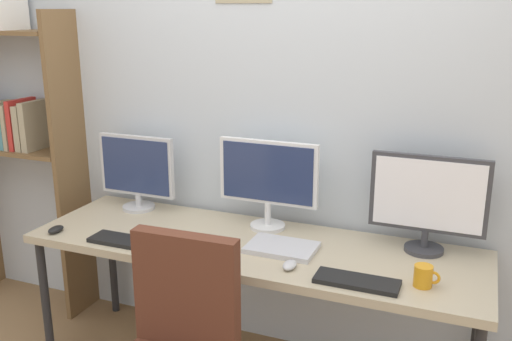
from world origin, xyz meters
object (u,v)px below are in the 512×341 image
Objects in this scene: monitor_center at (268,178)px; monitor_right at (428,200)px; mouse_left_side at (290,265)px; coffee_mug at (424,276)px; desk at (252,253)px; bookshelf at (6,109)px; keyboard_left at (127,241)px; mouse_right_side at (56,229)px; laptop_closed at (282,248)px; keyboard_right at (357,281)px; monitor_left at (137,170)px.

monitor_center reaches higher than monitor_right.
coffee_mug is at bearing 4.78° from mouse_left_side.
mouse_left_side reaches higher than desk.
bookshelf is 20.71× the size of mouse_left_side.
bookshelf is 1.33m from keyboard_left.
coffee_mug is at bearing -24.07° from monitor_center.
laptop_closed is (1.13, 0.22, -0.00)m from mouse_right_side.
mouse_right_side is at bearing -168.81° from laptop_closed.
keyboard_right is 0.45m from laptop_closed.
monitor_center is at bearing 124.07° from laptop_closed.
monitor_right reaches higher than mouse_left_side.
monitor_left is at bearing 161.71° from keyboard_right.
bookshelf reaches higher than keyboard_left.
keyboard_left is 1.38m from coffee_mug.
mouse_right_side is (-0.97, -0.46, -0.25)m from monitor_center.
bookshelf is at bearing 172.20° from laptop_closed.
mouse_left_side is at bearing 174.01° from keyboard_right.
monitor_left is 0.86× the size of monitor_right.
laptop_closed reaches higher than keyboard_right.
desk is 1.00m from mouse_right_side.
coffee_mug is at bearing -8.64° from bookshelf.
monitor_left is 1.31× the size of keyboard_right.
keyboard_right is 0.27m from coffee_mug.
bookshelf reaches higher than coffee_mug.
keyboard_right is 3.27× the size of coffee_mug.
monitor_left reaches higher than mouse_left_side.
keyboard_left is 1.07× the size of keyboard_right.
laptop_closed is at bearing -14.20° from monitor_left.
keyboard_left is 0.82m from mouse_left_side.
monitor_left is 1.13m from mouse_left_side.
mouse_left_side is at bearing 2.22° from keyboard_left.
desk is 4.23× the size of monitor_center.
keyboard_right is 3.61× the size of mouse_right_side.
keyboard_left is (1.14, -0.46, -0.50)m from bookshelf.
monitor_left is 0.54m from keyboard_left.
laptop_closed is at bearing -55.96° from monitor_center.
monitor_right reaches higher than mouse_right_side.
monitor_center is at bearing 0.00° from monitor_left.
bookshelf is 5.37× the size of keyboard_left.
mouse_left_side reaches higher than laptop_closed.
monitor_right reaches higher than desk.
desk is at bearing -164.74° from monitor_right.
desk is 4.85× the size of monitor_left.
mouse_right_side reaches higher than desk.
laptop_closed is (0.16, -0.03, 0.06)m from desk.
monitor_left reaches higher than desk.
laptop_closed is at bearing 11.17° from mouse_right_side.
monitor_center is at bearing 25.42° from mouse_right_side.
keyboard_left is 0.75m from laptop_closed.
keyboard_left is (-0.56, -0.23, 0.06)m from desk.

